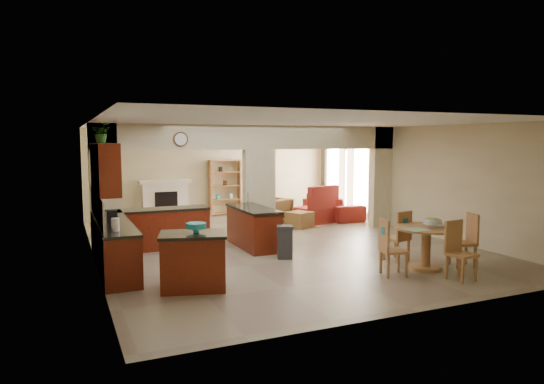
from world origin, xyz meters
name	(u,v)px	position (x,y,z in m)	size (l,w,h in m)	color
floor	(275,244)	(0.00, 0.00, 0.00)	(10.00, 10.00, 0.00)	#7C7055
ceiling	(275,124)	(0.00, 0.00, 2.80)	(10.00, 10.00, 0.00)	white
wall_back	(213,172)	(0.00, 5.00, 1.40)	(8.00, 8.00, 0.00)	beige
wall_front	(422,214)	(0.00, -5.00, 1.40)	(8.00, 8.00, 0.00)	beige
wall_left	(92,192)	(-4.00, 0.00, 1.40)	(10.00, 10.00, 0.00)	beige
wall_right	(413,179)	(4.00, 0.00, 1.40)	(10.00, 10.00, 0.00)	beige
partition_left_pier	(104,187)	(-3.70, 1.00, 1.40)	(0.60, 0.25, 2.80)	beige
partition_center_pier	(259,193)	(0.00, 1.00, 1.10)	(0.80, 0.25, 2.20)	beige
partition_right_pier	(381,177)	(3.70, 1.00, 1.40)	(0.60, 0.25, 2.80)	beige
partition_header	(259,137)	(0.00, 1.00, 2.50)	(8.00, 0.25, 0.60)	beige
kitchen_counter	(133,237)	(-3.26, -0.25, 0.46)	(2.52, 3.29, 1.48)	#490A08
upper_cabinets	(104,168)	(-3.82, -0.80, 1.92)	(0.35, 2.40, 0.90)	#490A08
peninsula	(253,227)	(-0.60, -0.11, 0.46)	(0.70, 1.85, 0.91)	#490A08
wall_clock	(181,139)	(-2.00, 0.85, 2.45)	(0.34, 0.34, 0.03)	#4A2D18
rug	(284,226)	(1.20, 2.10, 0.01)	(1.60, 1.30, 0.01)	brown
fireplace	(165,199)	(-1.60, 4.83, 0.61)	(1.60, 0.35, 1.20)	white
shelving_unit	(225,187)	(0.35, 4.82, 0.90)	(1.00, 0.32, 1.80)	#915B32
window_a	(362,180)	(3.97, 2.30, 1.20)	(0.02, 0.90, 1.90)	white
window_b	(334,177)	(3.97, 4.00, 1.20)	(0.02, 0.90, 1.90)	white
glazed_door	(347,183)	(3.97, 3.15, 1.05)	(0.02, 0.70, 2.10)	white
drape_a_left	(373,182)	(3.93, 1.70, 1.20)	(0.10, 0.28, 2.30)	#3C1B18
drape_a_right	(350,179)	(3.93, 2.90, 1.20)	(0.10, 0.28, 2.30)	#3C1B18
drape_b_left	(342,178)	(3.93, 3.40, 1.20)	(0.10, 0.28, 2.30)	#3C1B18
drape_b_right	(324,176)	(3.93, 4.60, 1.20)	(0.10, 0.28, 2.30)	#3C1B18
ceiling_fan	(280,136)	(1.50, 3.00, 2.56)	(1.00, 1.00, 0.10)	white
kitchen_island	(193,261)	(-2.64, -2.65, 0.46)	(1.23, 1.02, 0.92)	#490A08
teal_bowl	(196,228)	(-2.57, -2.60, 1.00)	(0.33, 0.33, 0.16)	teal
trash_can	(285,243)	(-0.40, -1.39, 0.31)	(0.30, 0.25, 0.63)	#2A2A2C
dining_table	(426,242)	(1.67, -3.21, 0.53)	(1.18, 1.18, 0.81)	#915B32
fruit_bowl	(432,223)	(1.74, -3.29, 0.90)	(0.33, 0.33, 0.18)	#72A222
sofa	(333,206)	(3.30, 2.92, 0.35)	(0.94, 2.41, 0.70)	maroon
chaise	(317,214)	(2.43, 2.35, 0.22)	(1.11, 0.91, 0.44)	maroon
armchair	(274,211)	(1.06, 2.49, 0.39)	(0.82, 0.85, 0.77)	maroon
ottoman	(299,220)	(1.51, 1.72, 0.22)	(0.61, 0.61, 0.44)	maroon
plant	(102,133)	(-3.82, -0.49, 2.56)	(0.35, 0.30, 0.39)	#1E5216
chair_north	(400,234)	(1.61, -2.52, 0.55)	(0.49, 0.49, 1.02)	#915B32
chair_east	(467,238)	(2.55, -3.35, 0.55)	(0.52, 0.52, 1.02)	#915B32
chair_south	(458,248)	(1.74, -3.94, 0.55)	(0.46, 0.46, 1.02)	#915B32
chair_west	(389,245)	(0.77, -3.29, 0.55)	(0.51, 0.51, 1.02)	#915B32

